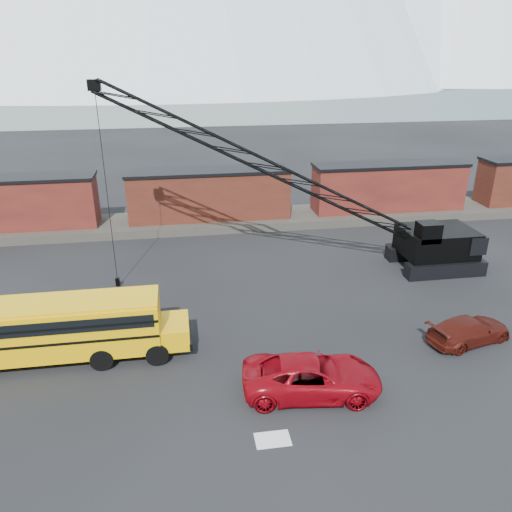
{
  "coord_description": "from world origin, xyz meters",
  "views": [
    {
      "loc": [
        -2.57,
        -19.0,
        14.3
      ],
      "look_at": [
        1.68,
        7.51,
        3.0
      ],
      "focal_mm": 35.0,
      "sensor_mm": 36.0,
      "label": 1
    }
  ],
  "objects_px": {
    "school_bus": "(62,328)",
    "maroon_suv": "(469,330)",
    "crawler_crane": "(300,182)",
    "red_pickup": "(312,376)"
  },
  "relations": [
    {
      "from": "school_bus",
      "to": "maroon_suv",
      "type": "bearing_deg",
      "value": -4.6
    },
    {
      "from": "maroon_suv",
      "to": "crawler_crane",
      "type": "bearing_deg",
      "value": 21.45
    },
    {
      "from": "school_bus",
      "to": "red_pickup",
      "type": "height_order",
      "value": "school_bus"
    },
    {
      "from": "school_bus",
      "to": "crawler_crane",
      "type": "relative_size",
      "value": 0.47
    },
    {
      "from": "school_bus",
      "to": "maroon_suv",
      "type": "height_order",
      "value": "school_bus"
    },
    {
      "from": "maroon_suv",
      "to": "red_pickup",
      "type": "bearing_deg",
      "value": 92.28
    },
    {
      "from": "red_pickup",
      "to": "maroon_suv",
      "type": "relative_size",
      "value": 1.31
    },
    {
      "from": "red_pickup",
      "to": "maroon_suv",
      "type": "distance_m",
      "value": 9.6
    },
    {
      "from": "school_bus",
      "to": "crawler_crane",
      "type": "xyz_separation_m",
      "value": [
        13.58,
        7.89,
        4.65
      ]
    },
    {
      "from": "school_bus",
      "to": "maroon_suv",
      "type": "xyz_separation_m",
      "value": [
        20.47,
        -1.65,
        -1.11
      ]
    }
  ]
}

